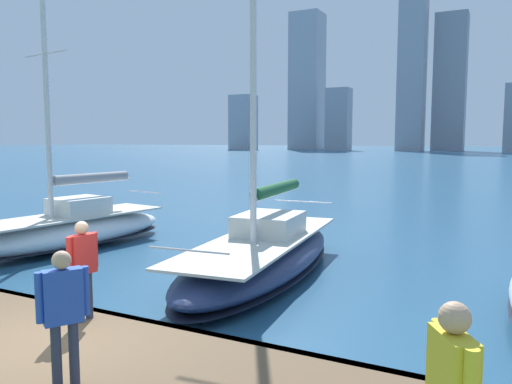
{
  "coord_description": "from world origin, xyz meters",
  "views": [
    {
      "loc": [
        -5.94,
        4.82,
        3.5
      ],
      "look_at": [
        -0.29,
        -6.28,
        2.2
      ],
      "focal_mm": 35.0,
      "sensor_mm": 36.0,
      "label": 1
    }
  ],
  "objects": [
    {
      "name": "person_blue_shirt",
      "position": [
        -1.38,
        0.82,
        1.58
      ],
      "size": [
        0.38,
        0.53,
        1.63
      ],
      "color": "#2D3347",
      "rests_on": "dock_pier"
    },
    {
      "name": "sailboat_grey",
      "position": [
        6.77,
        -6.69,
        0.63
      ],
      "size": [
        3.41,
        7.72,
        9.49
      ],
      "color": "white",
      "rests_on": "ground"
    },
    {
      "name": "ground_plane",
      "position": [
        0.0,
        0.0,
        0.0
      ],
      "size": [
        600.0,
        600.0,
        0.0
      ],
      "primitive_type": "plane",
      "color": "#28567A"
    },
    {
      "name": "person_red_shirt",
      "position": [
        0.07,
        -0.88,
        1.58
      ],
      "size": [
        0.22,
        0.6,
        1.62
      ],
      "color": "#2D3347",
      "rests_on": "dock_pier"
    },
    {
      "name": "dock_pier",
      "position": [
        -0.0,
        -0.1,
        0.54
      ],
      "size": [
        28.0,
        2.8,
        0.6
      ],
      "color": "brown",
      "rests_on": "ground"
    },
    {
      "name": "sailboat_forest",
      "position": [
        -0.31,
        -6.63,
        0.61
      ],
      "size": [
        3.46,
        8.85,
        12.32
      ],
      "color": "navy",
      "rests_on": "ground"
    }
  ]
}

